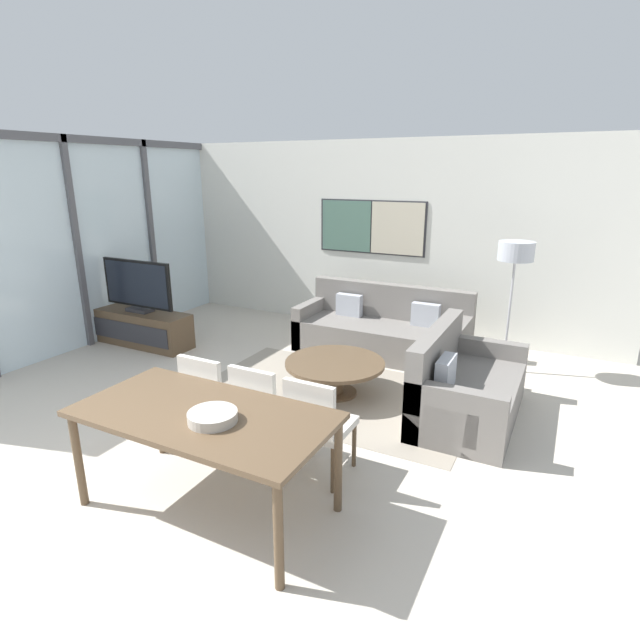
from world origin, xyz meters
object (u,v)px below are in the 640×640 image
at_px(floor_lamp, 515,259).
at_px(fruit_bowl, 213,416).
at_px(dining_chair_centre, 262,406).
at_px(coffee_table, 335,369).
at_px(dining_table, 204,421).
at_px(tv_console, 142,328).
at_px(sofa_side, 461,390).
at_px(sofa_main, 383,332).
at_px(dining_chair_left, 211,394).
at_px(television, 137,286).
at_px(dining_chair_right, 317,421).

bearing_deg(floor_lamp, fruit_bowl, -110.01).
bearing_deg(dining_chair_centre, coffee_table, 91.07).
relative_size(dining_table, fruit_bowl, 5.51).
relative_size(tv_console, sofa_side, 0.97).
relative_size(sofa_side, floor_lamp, 0.99).
bearing_deg(sofa_main, sofa_side, -46.01).
height_order(dining_table, floor_lamp, floor_lamp).
xyz_separation_m(dining_chair_left, fruit_bowl, (0.67, -0.78, 0.31)).
bearing_deg(dining_chair_left, television, 147.22).
bearing_deg(dining_chair_right, dining_table, -127.23).
distance_m(sofa_side, fruit_bowl, 2.67).
distance_m(fruit_bowl, floor_lamp, 4.06).
bearing_deg(dining_chair_centre, sofa_side, 50.06).
bearing_deg(coffee_table, floor_lamp, 44.84).
bearing_deg(dining_chair_centre, dining_chair_right, -1.99).
xyz_separation_m(dining_chair_left, floor_lamp, (2.05, 3.00, 0.89)).
relative_size(dining_chair_right, fruit_bowl, 2.64).
bearing_deg(sofa_main, floor_lamp, 1.89).
bearing_deg(dining_chair_centre, dining_table, -90.00).
bearing_deg(dining_chair_left, fruit_bowl, -49.16).
bearing_deg(floor_lamp, dining_chair_left, -124.32).
xyz_separation_m(television, dining_chair_centre, (3.14, -1.68, -0.35)).
bearing_deg(floor_lamp, dining_chair_right, -108.40).
distance_m(tv_console, dining_chair_centre, 3.57).
bearing_deg(floor_lamp, tv_console, -164.29).
relative_size(sofa_side, fruit_bowl, 4.76).
distance_m(television, coffee_table, 3.17).
relative_size(sofa_side, dining_chair_left, 1.80).
height_order(tv_console, sofa_main, sofa_main).
xyz_separation_m(television, coffee_table, (3.12, -0.23, -0.55)).
relative_size(tv_console, television, 1.27).
xyz_separation_m(sofa_main, dining_chair_left, (-0.50, -2.95, 0.21)).
xyz_separation_m(television, floor_lamp, (4.67, 1.31, 0.54)).
xyz_separation_m(tv_console, dining_table, (3.14, -2.39, 0.45)).
height_order(coffee_table, dining_chair_right, dining_chair_right).
distance_m(dining_chair_centre, fruit_bowl, 0.86).
height_order(tv_console, fruit_bowl, fruit_bowl).
xyz_separation_m(dining_chair_centre, dining_chair_right, (0.52, -0.02, 0.00)).
xyz_separation_m(sofa_main, floor_lamp, (1.55, 0.05, 1.10)).
relative_size(tv_console, coffee_table, 1.40).
xyz_separation_m(tv_console, dining_chair_centre, (3.14, -1.68, 0.25)).
bearing_deg(television, fruit_bowl, -36.82).
bearing_deg(dining_table, dining_chair_centre, 90.00).
bearing_deg(dining_chair_centre, television, 151.88).
distance_m(television, sofa_side, 4.49).
height_order(tv_console, dining_chair_right, dining_chair_right).
bearing_deg(fruit_bowl, floor_lamp, 69.99).
distance_m(coffee_table, dining_chair_right, 1.58).
distance_m(tv_console, dining_chair_right, 4.05).
bearing_deg(dining_chair_right, sofa_main, 100.54).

